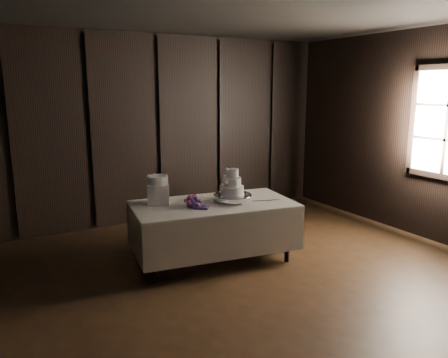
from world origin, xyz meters
TOP-DOWN VIEW (x-y plane):
  - room at (0.00, 0.00)m, footprint 6.08×7.08m
  - window at (2.97, 0.50)m, footprint 0.06×1.16m
  - display_table at (-0.11, 1.44)m, footprint 2.11×1.30m
  - cake_stand at (0.13, 1.39)m, footprint 0.60×0.60m
  - wedding_cake at (0.11, 1.37)m, footprint 0.31×0.27m
  - bouquet at (-0.42, 1.40)m, footprint 0.46×0.48m
  - box_pedestal at (-0.73, 1.74)m, footprint 0.33×0.33m
  - small_cake at (-0.73, 1.74)m, footprint 0.26×0.26m
  - cake_knife at (0.46, 1.22)m, footprint 0.36×0.14m

SIDE VIEW (x-z plane):
  - display_table at x=-0.11m, z-range 0.04..0.80m
  - cake_knife at x=0.46m, z-range 0.76..0.77m
  - cake_stand at x=0.13m, z-range 0.76..0.85m
  - bouquet at x=-0.42m, z-range 0.73..0.91m
  - box_pedestal at x=-0.73m, z-range 0.76..1.01m
  - wedding_cake at x=0.11m, z-range 0.82..1.14m
  - small_cake at x=-0.73m, z-range 1.01..1.11m
  - room at x=0.00m, z-range -0.04..3.04m
  - window at x=2.97m, z-range 0.92..2.48m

